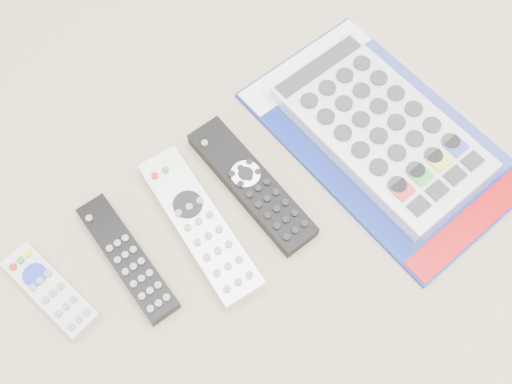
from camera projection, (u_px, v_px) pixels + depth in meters
remote_small_grey at (51, 290)px, 0.67m from camera, size 0.06×0.14×0.02m
remote_slim_black at (128, 258)px, 0.69m from camera, size 0.04×0.18×0.02m
remote_silver_dvd at (200, 225)px, 0.70m from camera, size 0.08×0.22×0.03m
remote_large_black at (252, 184)px, 0.73m from camera, size 0.05×0.21×0.02m
jumbo_remote_packaged at (381, 128)px, 0.75m from camera, size 0.22×0.36×0.05m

